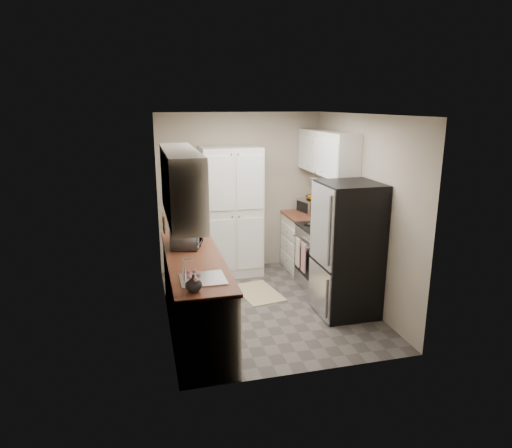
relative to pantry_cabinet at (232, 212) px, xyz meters
name	(u,v)px	position (x,y,z in m)	size (l,w,h in m)	color
ground	(267,306)	(0.20, -1.32, -1.00)	(3.20, 3.20, 0.00)	#56514C
room_shell	(266,186)	(0.18, -1.32, 0.63)	(2.64, 3.24, 2.52)	#B6A693
pantry_cabinet	(232,212)	(0.00, 0.00, 0.00)	(0.90, 0.55, 2.00)	silver
base_cabinet_left	(196,296)	(-0.79, -1.75, -0.56)	(0.60, 2.30, 0.88)	silver
countertop_left	(194,259)	(-0.79, -1.75, -0.10)	(0.63, 2.33, 0.04)	brown
base_cabinet_right	(306,244)	(1.19, -0.12, -0.56)	(0.60, 0.80, 0.88)	silver
countertop_right	(307,216)	(1.19, -0.12, -0.10)	(0.63, 0.83, 0.04)	brown
electric_range	(324,257)	(1.17, -0.93, -0.52)	(0.71, 0.78, 1.13)	#B7B7BC
refrigerator	(348,249)	(1.14, -1.73, -0.15)	(0.70, 0.72, 1.70)	#B7B7BC
microwave	(187,235)	(-0.82, -1.30, 0.06)	(0.49, 0.33, 0.27)	silver
wine_bottle	(178,228)	(-0.89, -0.96, 0.07)	(0.08, 0.08, 0.30)	black
flower_vase	(194,283)	(-0.91, -2.73, 0.00)	(0.16, 0.16, 0.16)	silver
cutting_board	(194,222)	(-0.66, -0.69, 0.06)	(0.02, 0.22, 0.28)	#35803D
toaster_oven	(311,206)	(1.29, -0.06, 0.03)	(0.31, 0.40, 0.23)	#ACADB1
fruit_basket	(313,197)	(1.30, -0.08, 0.20)	(0.22, 0.22, 0.09)	orange
kitchen_mat	(258,293)	(0.20, -0.87, -0.99)	(0.51, 0.82, 0.01)	#CDBC86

